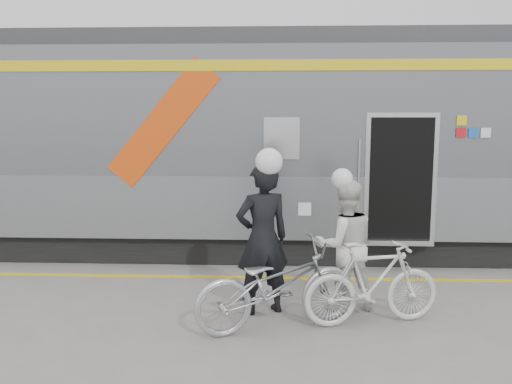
# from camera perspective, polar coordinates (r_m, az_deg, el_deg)

# --- Properties ---
(ground) EXTENTS (90.00, 90.00, 0.00)m
(ground) POSITION_cam_1_polar(r_m,az_deg,el_deg) (6.96, 6.12, -14.34)
(ground) COLOR slate
(ground) RESTS_ON ground
(train) EXTENTS (24.00, 3.17, 4.10)m
(train) POSITION_cam_1_polar(r_m,az_deg,el_deg) (10.62, 1.65, 5.00)
(train) COLOR black
(train) RESTS_ON ground
(safety_strip) EXTENTS (24.00, 0.12, 0.01)m
(safety_strip) POSITION_cam_1_polar(r_m,az_deg,el_deg) (8.98, 5.27, -9.00)
(safety_strip) COLOR gold
(safety_strip) RESTS_ON ground
(man) EXTENTS (0.87, 0.74, 2.04)m
(man) POSITION_cam_1_polar(r_m,az_deg,el_deg) (7.22, 0.69, -4.93)
(man) COLOR black
(man) RESTS_ON ground
(bicycle_left) EXTENTS (2.25, 1.53, 1.12)m
(bicycle_left) POSITION_cam_1_polar(r_m,az_deg,el_deg) (6.81, 2.23, -9.76)
(bicycle_left) COLOR #ADAFB5
(bicycle_left) RESTS_ON ground
(woman) EXTENTS (1.00, 0.87, 1.78)m
(woman) POSITION_cam_1_polar(r_m,az_deg,el_deg) (7.49, 9.26, -5.56)
(woman) COLOR silver
(woman) RESTS_ON ground
(bicycle_right) EXTENTS (1.87, 0.93, 1.08)m
(bicycle_right) POSITION_cam_1_polar(r_m,az_deg,el_deg) (7.10, 12.15, -9.36)
(bicycle_right) COLOR silver
(bicycle_right) RESTS_ON ground
(helmet_man) EXTENTS (0.35, 0.35, 0.35)m
(helmet_man) POSITION_cam_1_polar(r_m,az_deg,el_deg) (7.04, 0.70, 4.57)
(helmet_man) COLOR white
(helmet_man) RESTS_ON man
(helmet_woman) EXTENTS (0.29, 0.29, 0.29)m
(helmet_woman) POSITION_cam_1_polar(r_m,az_deg,el_deg) (7.31, 9.45, 2.34)
(helmet_woman) COLOR white
(helmet_woman) RESTS_ON woman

